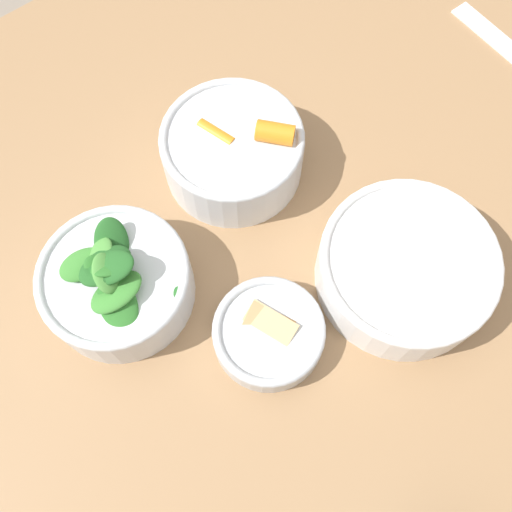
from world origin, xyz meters
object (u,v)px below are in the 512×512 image
object	(u,v)px
bowl_beans_hotdog	(405,269)
bowl_carrots	(233,151)
bowl_cookies	(268,333)
bowl_greens	(117,282)

from	to	relation	value
bowl_beans_hotdog	bowl_carrots	bearing A→B (deg)	-165.68
bowl_beans_hotdog	bowl_cookies	distance (m)	0.17
bowl_carrots	bowl_greens	bearing A→B (deg)	-74.80
bowl_greens	bowl_beans_hotdog	xyz separation A→B (m)	(0.18, 0.26, -0.01)
bowl_greens	bowl_cookies	size ratio (longest dim) A/B	1.35
bowl_greens	bowl_beans_hotdog	distance (m)	0.31
bowl_carrots	bowl_beans_hotdog	distance (m)	0.24
bowl_beans_hotdog	bowl_cookies	bearing A→B (deg)	-103.34
bowl_greens	bowl_cookies	bearing A→B (deg)	34.08
bowl_beans_hotdog	bowl_cookies	size ratio (longest dim) A/B	1.62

